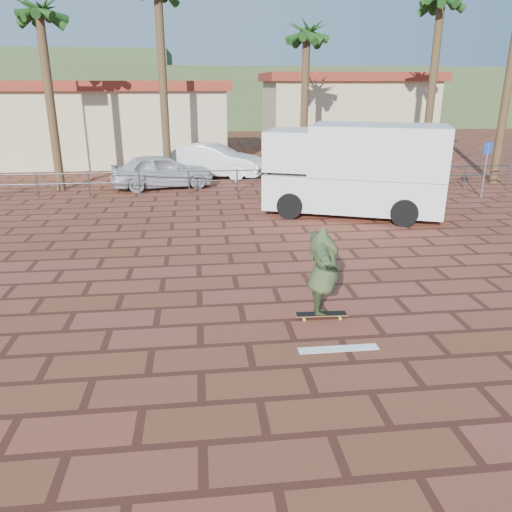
{
  "coord_description": "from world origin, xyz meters",
  "views": [
    {
      "loc": [
        -1.59,
        -8.6,
        4.32
      ],
      "look_at": [
        -0.42,
        1.55,
        0.8
      ],
      "focal_mm": 35.0,
      "sensor_mm": 36.0,
      "label": 1
    }
  ],
  "objects_px": {
    "campervan": "(355,168)",
    "car_silver": "(162,171)",
    "longboard": "(321,314)",
    "skateboarder": "(323,272)",
    "car_white": "(212,161)"
  },
  "relations": [
    {
      "from": "campervan",
      "to": "skateboarder",
      "type": "bearing_deg",
      "value": -89.5
    },
    {
      "from": "campervan",
      "to": "car_white",
      "type": "xyz_separation_m",
      "value": [
        -4.65,
        7.9,
        -0.8
      ]
    },
    {
      "from": "campervan",
      "to": "car_white",
      "type": "relative_size",
      "value": 1.31
    },
    {
      "from": "car_silver",
      "to": "longboard",
      "type": "bearing_deg",
      "value": -175.51
    },
    {
      "from": "car_silver",
      "to": "car_white",
      "type": "height_order",
      "value": "car_white"
    },
    {
      "from": "skateboarder",
      "to": "car_silver",
      "type": "bearing_deg",
      "value": 22.11
    },
    {
      "from": "campervan",
      "to": "car_white",
      "type": "distance_m",
      "value": 9.2
    },
    {
      "from": "car_silver",
      "to": "car_white",
      "type": "bearing_deg",
      "value": -55.08
    },
    {
      "from": "longboard",
      "to": "car_white",
      "type": "height_order",
      "value": "car_white"
    },
    {
      "from": "skateboarder",
      "to": "car_white",
      "type": "distance_m",
      "value": 15.96
    },
    {
      "from": "car_silver",
      "to": "campervan",
      "type": "bearing_deg",
      "value": -140.03
    },
    {
      "from": "campervan",
      "to": "car_silver",
      "type": "bearing_deg",
      "value": 162.94
    },
    {
      "from": "skateboarder",
      "to": "campervan",
      "type": "height_order",
      "value": "campervan"
    },
    {
      "from": "longboard",
      "to": "car_silver",
      "type": "bearing_deg",
      "value": 108.29
    },
    {
      "from": "longboard",
      "to": "skateboarder",
      "type": "relative_size",
      "value": 0.48
    }
  ]
}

